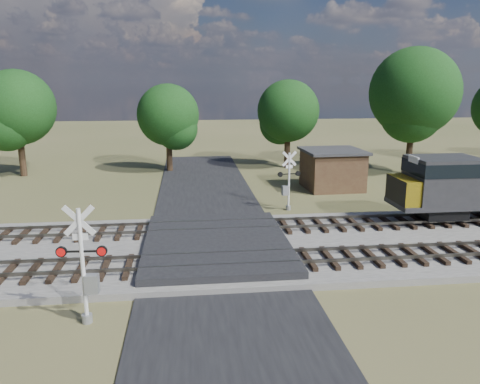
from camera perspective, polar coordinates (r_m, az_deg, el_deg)
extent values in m
plane|color=#4D512B|center=(22.99, -2.80, -7.64)|extent=(160.00, 160.00, 0.00)
cube|color=gray|center=(25.97, 19.82, -5.59)|extent=(140.00, 10.00, 0.30)
cube|color=black|center=(22.98, -2.80, -7.55)|extent=(7.00, 60.00, 0.08)
cube|color=#262628|center=(23.35, -2.89, -6.48)|extent=(7.00, 9.00, 0.62)
cube|color=black|center=(21.21, 3.02, -8.36)|extent=(44.00, 2.60, 0.18)
cube|color=#504D45|center=(23.19, 23.39, -7.13)|extent=(140.00, 0.08, 0.15)
cube|color=#504D45|center=(24.36, 21.73, -6.00)|extent=(140.00, 0.08, 0.15)
cube|color=black|center=(25.87, 1.18, -4.28)|extent=(44.00, 2.60, 0.18)
cube|color=#504D45|center=(27.38, 18.26, -3.61)|extent=(140.00, 0.08, 0.15)
cube|color=#504D45|center=(28.63, 17.08, -2.79)|extent=(140.00, 0.08, 0.15)
cylinder|color=silver|center=(16.98, -18.61, -8.68)|extent=(0.15, 0.15, 4.15)
cylinder|color=gray|center=(17.76, -18.13, -14.43)|extent=(0.37, 0.37, 0.31)
cube|color=silver|center=(16.44, -19.04, -3.31)|extent=(1.09, 0.11, 1.08)
cube|color=silver|center=(16.44, -19.04, -3.31)|extent=(1.09, 0.11, 1.08)
cube|color=silver|center=(16.61, -18.89, -5.19)|extent=(0.52, 0.06, 0.23)
cube|color=black|center=(16.78, -18.75, -6.87)|extent=(1.66, 0.16, 0.06)
cylinder|color=red|center=(16.97, -20.96, -6.82)|extent=(0.38, 0.13, 0.37)
cylinder|color=red|center=(16.61, -16.50, -6.91)|extent=(0.38, 0.13, 0.37)
cube|color=gray|center=(17.15, -17.60, -10.63)|extent=(0.48, 0.34, 0.67)
cylinder|color=silver|center=(30.38, 5.98, 1.25)|extent=(0.13, 0.13, 3.77)
cylinder|color=gray|center=(30.79, 5.90, -1.92)|extent=(0.34, 0.34, 0.28)
cube|color=silver|center=(30.10, 6.05, 4.06)|extent=(0.98, 0.21, 0.99)
cube|color=silver|center=(30.10, 6.05, 4.06)|extent=(0.98, 0.21, 0.99)
cube|color=silver|center=(30.19, 6.03, 3.09)|extent=(0.47, 0.11, 0.21)
cube|color=black|center=(30.28, 6.00, 2.21)|extent=(1.49, 0.32, 0.06)
cylinder|color=red|center=(30.52, 7.07, 2.27)|extent=(0.35, 0.15, 0.34)
cylinder|color=red|center=(30.05, 4.92, 2.15)|extent=(0.35, 0.15, 0.34)
cube|color=gray|center=(30.42, 5.54, 0.18)|extent=(0.47, 0.35, 0.61)
cube|color=#422A1C|center=(37.18, 11.16, 2.60)|extent=(4.24, 4.24, 2.87)
cube|color=#323234|center=(36.93, 11.27, 4.94)|extent=(4.67, 4.67, 0.20)
cylinder|color=black|center=(45.45, -25.10, 4.65)|extent=(0.56, 0.56, 4.62)
sphere|color=#143611|center=(45.11, -25.56, 9.28)|extent=(6.47, 6.47, 6.47)
cylinder|color=black|center=(43.87, -8.62, 5.09)|extent=(0.56, 0.56, 4.01)
sphere|color=#143611|center=(43.53, -8.77, 9.27)|extent=(5.61, 5.61, 5.61)
cylinder|color=black|center=(45.53, 5.79, 5.59)|extent=(0.56, 0.56, 4.19)
sphere|color=#143611|center=(45.20, 5.89, 9.80)|extent=(5.87, 5.87, 5.87)
cylinder|color=black|center=(44.94, 20.02, 5.64)|extent=(0.56, 0.56, 5.58)
sphere|color=#143611|center=(44.62, 20.48, 11.32)|extent=(7.82, 7.82, 7.82)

